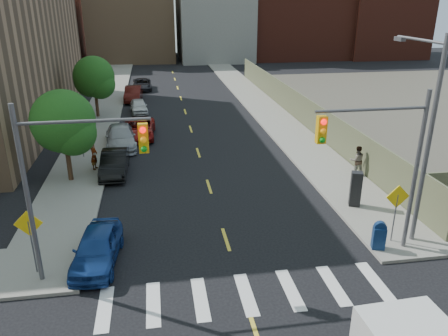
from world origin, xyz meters
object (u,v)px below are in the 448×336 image
object	(u,v)px
parked_car_white	(139,106)
parked_car_maroon	(133,94)
payphone	(356,189)
parked_car_grey	(142,84)
parked_car_blue	(97,248)
mailbox	(379,235)
parked_car_black	(115,163)
parked_car_silver	(121,137)
pedestrian_west	(94,156)
parked_car_red	(138,129)
pedestrian_east	(357,160)

from	to	relation	value
parked_car_white	parked_car_maroon	distance (m)	5.26
payphone	parked_car_grey	bearing A→B (deg)	127.90
parked_car_white	parked_car_blue	bearing A→B (deg)	-98.39
mailbox	parked_car_black	bearing A→B (deg)	153.10
parked_car_black	parked_car_silver	distance (m)	5.26
mailbox	pedestrian_west	xyz separation A→B (m)	(-13.07, 11.55, 0.25)
parked_car_maroon	payphone	distance (m)	29.95
parked_car_blue	parked_car_red	xyz separation A→B (m)	(1.30, 17.23, 0.01)
mailbox	pedestrian_west	size ratio (longest dim) A/B	0.74
parked_car_black	parked_car_red	world-z (taller)	parked_car_red
parked_car_silver	mailbox	xyz separation A→B (m)	(11.73, -16.15, 0.01)
payphone	pedestrian_west	bearing A→B (deg)	170.91
parked_car_black	pedestrian_west	world-z (taller)	pedestrian_west
parked_car_silver	parked_car_maroon	size ratio (longest dim) A/B	1.12
parked_car_blue	parked_car_maroon	world-z (taller)	parked_car_maroon
parked_car_silver	parked_car_white	bearing A→B (deg)	79.07
parked_car_maroon	parked_car_black	bearing A→B (deg)	-88.54
parked_car_grey	mailbox	distance (m)	38.92
parked_car_maroon	parked_car_silver	bearing A→B (deg)	-88.74
parked_car_black	parked_car_red	distance (m)	7.46
parked_car_silver	pedestrian_west	xyz separation A→B (m)	(-1.34, -4.59, 0.26)
parked_car_black	mailbox	distance (m)	16.05
parked_car_maroon	pedestrian_west	size ratio (longest dim) A/B	2.69
parked_car_grey	mailbox	world-z (taller)	mailbox
parked_car_blue	parked_car_white	bearing A→B (deg)	92.83
mailbox	parked_car_blue	bearing A→B (deg)	-169.05
pedestrian_east	mailbox	bearing A→B (deg)	78.05
parked_car_blue	payphone	world-z (taller)	payphone
pedestrian_east	parked_car_maroon	bearing A→B (deg)	-52.23
parked_car_red	parked_car_maroon	bearing A→B (deg)	95.89
mailbox	parked_car_maroon	bearing A→B (deg)	125.55
parked_car_maroon	parked_car_grey	bearing A→B (deg)	85.14
parked_car_red	parked_car_grey	size ratio (longest dim) A/B	1.12
parked_car_blue	parked_car_silver	world-z (taller)	parked_car_silver
parked_car_blue	parked_car_maroon	xyz separation A→B (m)	(0.49, 30.48, 0.06)
parked_car_blue	pedestrian_east	size ratio (longest dim) A/B	2.31
mailbox	parked_car_grey	bearing A→B (deg)	121.44
parked_car_red	parked_car_silver	world-z (taller)	parked_car_silver
mailbox	parked_car_red	bearing A→B (deg)	135.73
parked_car_maroon	pedestrian_west	world-z (taller)	pedestrian_west
mailbox	pedestrian_east	bearing A→B (deg)	87.06
parked_car_red	parked_car_grey	distance (m)	19.24
parked_car_black	parked_car_red	bearing A→B (deg)	81.18
parked_car_white	pedestrian_east	distance (m)	22.57
parked_car_maroon	mailbox	distance (m)	33.45
parked_car_blue	parked_car_maroon	bearing A→B (deg)	94.52
parked_car_blue	parked_car_grey	world-z (taller)	parked_car_blue
parked_car_black	mailbox	size ratio (longest dim) A/B	3.42
parked_car_red	parked_car_black	bearing A→B (deg)	-97.64
mailbox	pedestrian_east	distance (m)	8.55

